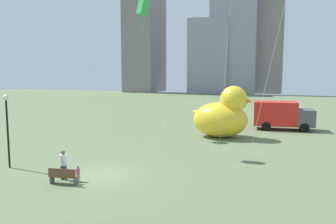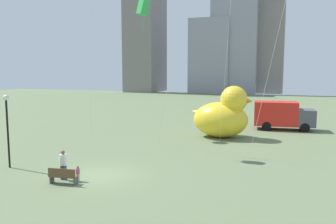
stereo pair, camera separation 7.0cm
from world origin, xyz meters
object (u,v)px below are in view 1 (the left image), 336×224
object	(u,v)px
person_child	(78,173)
box_truck	(282,116)
giant_inflatable_duck	(222,115)
kite_green	(143,8)
park_bench	(63,176)
person_adult	(63,163)
lamppost	(7,118)

from	to	relation	value
person_child	box_truck	world-z (taller)	box_truck
giant_inflatable_duck	kite_green	bearing A→B (deg)	-123.70
park_bench	person_child	size ratio (longest dim) A/B	1.85
park_bench	giant_inflatable_duck	world-z (taller)	giant_inflatable_duck
person_adult	person_child	world-z (taller)	person_adult
giant_inflatable_duck	kite_green	xyz separation A→B (m)	(-4.65, -6.97, 8.59)
lamppost	giant_inflatable_duck	bearing A→B (deg)	53.09
box_truck	kite_green	distance (m)	18.59
person_adult	lamppost	bearing A→B (deg)	169.34
giant_inflatable_duck	park_bench	bearing A→B (deg)	-109.31
person_adult	lamppost	xyz separation A→B (m)	(-4.70, 0.88, 2.20)
park_bench	box_truck	bearing A→B (deg)	64.37
giant_inflatable_duck	box_truck	distance (m)	7.84
lamppost	box_truck	world-z (taller)	lamppost
person_child	kite_green	bearing A→B (deg)	86.79
person_child	giant_inflatable_duck	bearing A→B (deg)	71.37
park_bench	lamppost	xyz separation A→B (m)	(-5.17, 1.59, 2.66)
person_adult	box_truck	distance (m)	23.91
park_bench	person_child	world-z (taller)	park_bench
kite_green	park_bench	bearing A→B (deg)	-95.88
box_truck	kite_green	xyz separation A→B (m)	(-9.61, -13.02, 9.15)
person_child	giant_inflatable_duck	distance (m)	16.06
box_truck	kite_green	size ratio (longest dim) A/B	0.54
park_bench	lamppost	size ratio (longest dim) A/B	0.35
lamppost	kite_green	world-z (taller)	kite_green
person_adult	kite_green	size ratio (longest dim) A/B	0.15
giant_inflatable_duck	person_adult	bearing A→B (deg)	-111.70
box_truck	kite_green	world-z (taller)	kite_green
kite_green	person_child	bearing A→B (deg)	-93.21
park_bench	lamppost	distance (m)	6.03
giant_inflatable_duck	box_truck	size ratio (longest dim) A/B	0.93
kite_green	person_adult	bearing A→B (deg)	-99.61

